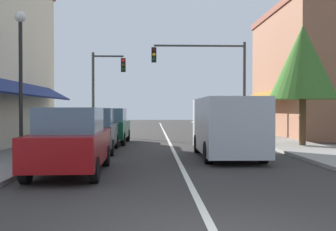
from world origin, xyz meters
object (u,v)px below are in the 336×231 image
at_px(parked_car_third_left, 110,126).
at_px(van_in_lane, 227,125).
at_px(parked_car_nearest_left, 71,141).
at_px(traffic_signal_left_corner, 104,82).
at_px(street_lamp_left_near, 21,61).
at_px(parked_car_second_left, 94,130).
at_px(traffic_signal_mast_arm, 212,71).
at_px(tree_right_near, 303,63).

distance_m(parked_car_third_left, van_in_lane, 7.67).
xyz_separation_m(parked_car_nearest_left, parked_car_third_left, (0.00, 9.34, 0.00)).
height_order(traffic_signal_left_corner, street_lamp_left_near, traffic_signal_left_corner).
xyz_separation_m(parked_car_second_left, traffic_signal_mast_arm, (6.03, 8.09, 3.18)).
xyz_separation_m(parked_car_second_left, parked_car_third_left, (0.20, 4.03, 0.00)).
xyz_separation_m(van_in_lane, traffic_signal_mast_arm, (1.01, 10.02, 2.91)).
height_order(parked_car_second_left, traffic_signal_mast_arm, traffic_signal_mast_arm).
xyz_separation_m(parked_car_nearest_left, street_lamp_left_near, (-2.09, 2.32, 2.40)).
bearing_deg(street_lamp_left_near, tree_right_near, 21.78).
bearing_deg(traffic_signal_mast_arm, traffic_signal_left_corner, 164.09).
height_order(parked_car_nearest_left, street_lamp_left_near, street_lamp_left_near).
bearing_deg(van_in_lane, parked_car_second_left, 159.48).
height_order(parked_car_second_left, traffic_signal_left_corner, traffic_signal_left_corner).
relative_size(traffic_signal_mast_arm, tree_right_near, 1.07).
height_order(parked_car_nearest_left, van_in_lane, van_in_lane).
height_order(parked_car_third_left, van_in_lane, van_in_lane).
height_order(van_in_lane, traffic_signal_mast_arm, traffic_signal_mast_arm).
bearing_deg(street_lamp_left_near, traffic_signal_mast_arm, 54.45).
bearing_deg(traffic_signal_left_corner, van_in_lane, -63.85).
distance_m(van_in_lane, street_lamp_left_near, 7.31).
height_order(parked_car_second_left, van_in_lane, van_in_lane).
bearing_deg(street_lamp_left_near, parked_car_second_left, 57.68).
distance_m(parked_car_third_left, street_lamp_left_near, 7.71).
xyz_separation_m(parked_car_nearest_left, traffic_signal_left_corner, (-1.06, 15.36, 2.67)).
xyz_separation_m(traffic_signal_mast_arm, traffic_signal_left_corner, (-6.89, 1.97, -0.51)).
bearing_deg(parked_car_second_left, traffic_signal_mast_arm, 51.77).
height_order(van_in_lane, street_lamp_left_near, street_lamp_left_near).
xyz_separation_m(van_in_lane, street_lamp_left_near, (-6.91, -1.06, 2.14)).
bearing_deg(parked_car_third_left, parked_car_second_left, -91.73).
relative_size(parked_car_nearest_left, van_in_lane, 0.80).
relative_size(parked_car_second_left, traffic_signal_left_corner, 0.76).
relative_size(parked_car_second_left, parked_car_third_left, 1.00).
bearing_deg(van_in_lane, traffic_signal_mast_arm, 84.72).
relative_size(parked_car_third_left, traffic_signal_mast_arm, 0.70).
height_order(parked_car_second_left, parked_car_third_left, same).
height_order(parked_car_second_left, street_lamp_left_near, street_lamp_left_near).
height_order(traffic_signal_mast_arm, street_lamp_left_near, traffic_signal_mast_arm).
bearing_deg(van_in_lane, parked_car_third_left, 129.43).
distance_m(parked_car_second_left, street_lamp_left_near, 4.27).
distance_m(parked_car_second_left, parked_car_third_left, 4.04).
xyz_separation_m(street_lamp_left_near, tree_right_near, (10.95, 4.38, 0.52)).
xyz_separation_m(parked_car_third_left, traffic_signal_left_corner, (-1.07, 6.02, 2.67)).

